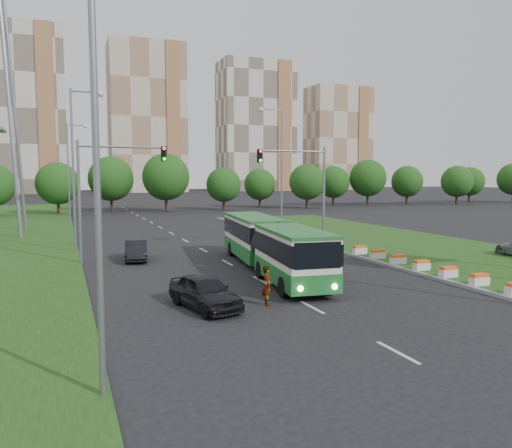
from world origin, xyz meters
name	(u,v)px	position (x,y,z in m)	size (l,w,h in m)	color
ground	(310,276)	(0.00, 0.00, 0.00)	(360.00, 360.00, 0.00)	black
grass_median	(407,245)	(13.00, 8.00, 0.07)	(14.00, 60.00, 0.15)	#1C4012
median_kerb	(332,250)	(6.05, 8.00, 0.09)	(0.30, 60.00, 0.18)	gray
left_verge	(5,238)	(-18.00, 25.00, 0.05)	(12.00, 110.00, 0.10)	#1C4012
lane_markings	(180,238)	(-3.00, 20.00, 0.00)	(0.20, 100.00, 0.01)	beige
flower_planters	(421,265)	(6.70, -1.40, 0.45)	(1.10, 13.70, 0.60)	silver
traffic_mast_median	(306,180)	(4.78, 10.00, 5.35)	(5.76, 0.32, 8.00)	gray
traffic_mast_left	(105,181)	(-10.38, 9.00, 5.35)	(5.76, 0.32, 8.00)	gray
street_lamps	(210,172)	(-3.00, 10.00, 6.00)	(36.00, 60.00, 12.00)	gray
tree_line	(210,183)	(10.00, 55.00, 4.50)	(120.00, 8.00, 9.00)	#1C4713
apartment_tower_cwest	(18,110)	(-25.00, 150.00, 26.00)	(28.00, 15.00, 52.00)	beige
apartment_tower_ceast	(147,119)	(15.00, 150.00, 25.00)	(25.00, 15.00, 50.00)	#C3B29D
apartment_tower_east	(256,127)	(55.00, 150.00, 23.50)	(27.00, 15.00, 47.00)	beige
midrise_east	(338,139)	(90.00, 150.00, 20.00)	(24.00, 14.00, 40.00)	#C3B29D
articulated_bus	(268,244)	(-1.60, 2.39, 1.61)	(2.49, 15.95, 2.63)	beige
car_left_near	(205,292)	(-7.42, -4.49, 0.74)	(1.75, 4.36, 1.48)	black
car_left_far	(136,250)	(-8.47, 9.11, 0.67)	(1.42, 4.08, 1.35)	black
pedestrian	(267,286)	(-4.70, -4.98, 0.89)	(0.65, 0.42, 1.77)	gray
shopping_trolley	(297,290)	(-2.68, -3.83, 0.28)	(0.33, 0.35, 0.57)	orange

